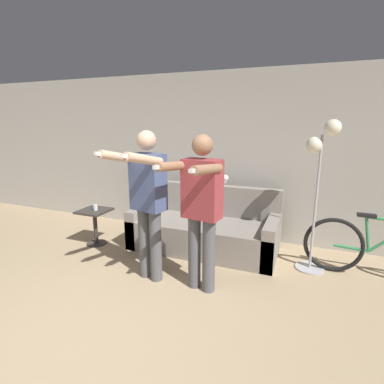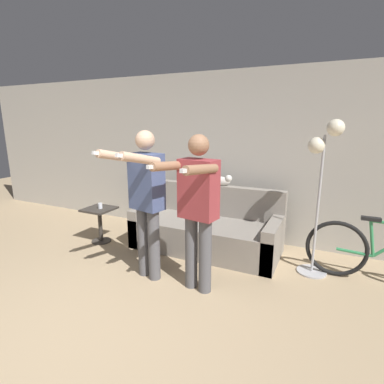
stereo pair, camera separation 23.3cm
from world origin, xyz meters
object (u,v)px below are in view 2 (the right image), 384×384
at_px(person_left, 146,196).
at_px(person_right, 197,204).
at_px(couch, 207,230).
at_px(cat, 219,180).
at_px(cup, 100,206).
at_px(floor_lamp, 323,164).
at_px(side_table, 100,218).

bearing_deg(person_left, person_right, 12.15).
height_order(couch, cat, cat).
height_order(person_right, cat, person_right).
relative_size(person_right, cup, 20.31).
bearing_deg(cat, couch, -98.97).
height_order(person_left, cup, person_left).
height_order(person_left, floor_lamp, floor_lamp).
xyz_separation_m(couch, cat, (0.05, 0.34, 0.69)).
bearing_deg(person_right, couch, 116.31).
relative_size(person_right, side_table, 3.15).
bearing_deg(couch, side_table, -163.39).
distance_m(couch, cat, 0.77).
height_order(couch, side_table, couch).
bearing_deg(floor_lamp, person_right, -139.80).
bearing_deg(cat, floor_lamp, -17.52).
height_order(couch, floor_lamp, floor_lamp).
bearing_deg(floor_lamp, cat, 162.48).
height_order(person_right, side_table, person_right).
height_order(cat, side_table, cat).
distance_m(couch, person_left, 1.34).
distance_m(couch, cup, 1.67).
distance_m(cat, cup, 1.86).
relative_size(floor_lamp, cup, 22.07).
bearing_deg(cup, person_left, -25.70).
relative_size(couch, cup, 24.93).
distance_m(person_right, side_table, 2.12).
xyz_separation_m(couch, cup, (-1.57, -0.48, 0.31)).
xyz_separation_m(person_left, cat, (0.37, 1.42, -0.04)).
bearing_deg(couch, floor_lamp, -4.44).
bearing_deg(couch, cat, 81.03).
bearing_deg(person_left, cup, 166.49).
relative_size(person_left, cup, 20.67).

